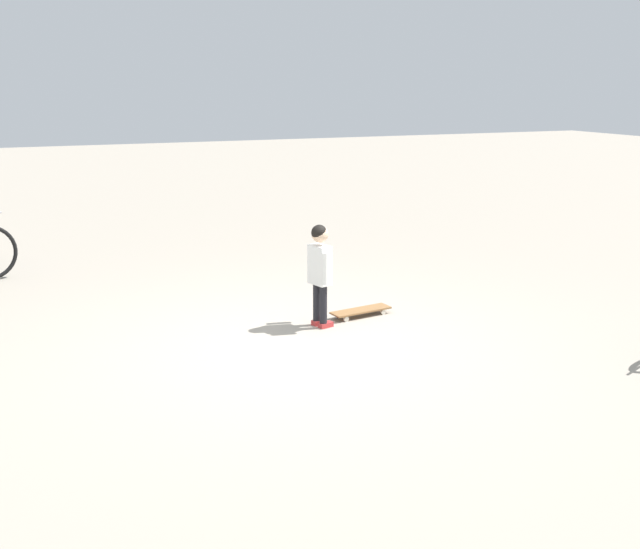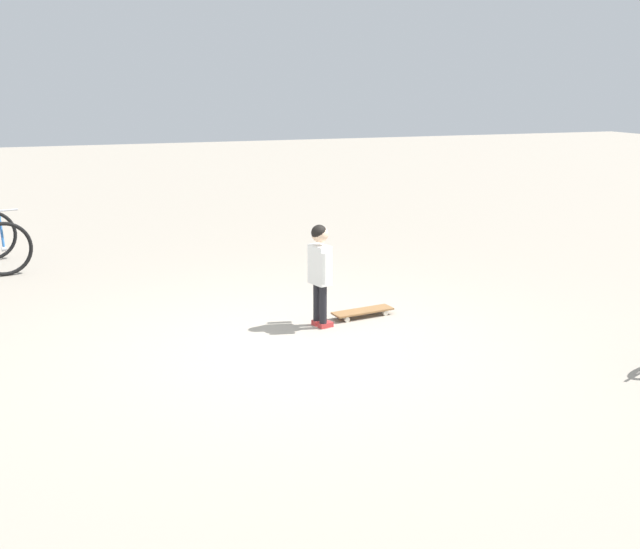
{
  "view_description": "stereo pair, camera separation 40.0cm",
  "coord_description": "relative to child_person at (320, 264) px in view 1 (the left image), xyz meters",
  "views": [
    {
      "loc": [
        -6.13,
        2.38,
        2.43
      ],
      "look_at": [
        0.53,
        -0.42,
        0.55
      ],
      "focal_mm": 41.63,
      "sensor_mm": 36.0,
      "label": 1
    },
    {
      "loc": [
        -6.28,
        2.01,
        2.43
      ],
      "look_at": [
        0.53,
        -0.42,
        0.55
      ],
      "focal_mm": 41.63,
      "sensor_mm": 36.0,
      "label": 2
    }
  ],
  "objects": [
    {
      "name": "ground_plane",
      "position": [
        -0.53,
        0.42,
        -0.66
      ],
      "size": [
        50.0,
        50.0,
        0.0
      ],
      "primitive_type": "plane",
      "color": "#9E9384"
    },
    {
      "name": "child_person",
      "position": [
        0.0,
        0.0,
        0.0
      ],
      "size": [
        0.4,
        0.23,
        1.06
      ],
      "color": "black",
      "rests_on": "ground"
    },
    {
      "name": "skateboard",
      "position": [
        0.15,
        -0.54,
        -0.6
      ],
      "size": [
        0.28,
        0.7,
        0.07
      ],
      "color": "olive",
      "rests_on": "ground"
    }
  ]
}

